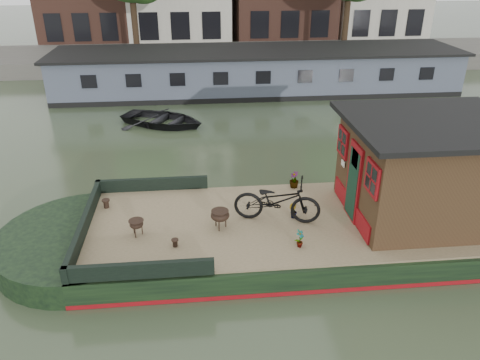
{
  "coord_description": "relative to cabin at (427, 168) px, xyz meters",
  "views": [
    {
      "loc": [
        -3.25,
        -9.61,
        6.51
      ],
      "look_at": [
        -2.24,
        0.5,
        1.54
      ],
      "focal_mm": 35.0,
      "sensor_mm": 36.0,
      "label": 1
    }
  ],
  "objects": [
    {
      "name": "bollard_port",
      "position": [
        -7.79,
        1.05,
        -1.12
      ],
      "size": [
        0.2,
        0.2,
        0.22
      ],
      "primitive_type": "cylinder",
      "color": "black",
      "rests_on": "houseboat_deck"
    },
    {
      "name": "quay",
      "position": [
        -2.19,
        20.5,
        -1.43
      ],
      "size": [
        60.0,
        6.0,
        0.9
      ],
      "primitive_type": "cube",
      "color": "#47443F",
      "rests_on": "ground"
    },
    {
      "name": "potted_plant_a",
      "position": [
        -3.28,
        -1.18,
        -1.01
      ],
      "size": [
        0.27,
        0.27,
        0.44
      ],
      "primitive_type": "imported",
      "rotation": [
        0.0,
        0.0,
        0.81
      ],
      "color": "#9B362C",
      "rests_on": "houseboat_deck"
    },
    {
      "name": "brazier_rear",
      "position": [
        -4.97,
        -0.21,
        -0.99
      ],
      "size": [
        0.55,
        0.55,
        0.47
      ],
      "primitive_type": null,
      "rotation": [
        0.0,
        0.0,
        0.33
      ],
      "color": "black",
      "rests_on": "houseboat_deck"
    },
    {
      "name": "potted_plant_b",
      "position": [
        -3.17,
        0.1,
        -1.05
      ],
      "size": [
        0.25,
        0.25,
        0.36
      ],
      "primitive_type": "imported",
      "rotation": [
        0.0,
        0.0,
        2.34
      ],
      "color": "brown",
      "rests_on": "houseboat_deck"
    },
    {
      "name": "brazier_front",
      "position": [
        -6.88,
        -0.33,
        -1.03
      ],
      "size": [
        0.45,
        0.45,
        0.39
      ],
      "primitive_type": null,
      "rotation": [
        0.0,
        0.0,
        -0.27
      ],
      "color": "black",
      "rests_on": "houseboat_deck"
    },
    {
      "name": "houseboat_deck",
      "position": [
        -2.19,
        0.0,
        -1.25
      ],
      "size": [
        11.8,
        3.8,
        0.05
      ],
      "primitive_type": "cube",
      "color": "#887454",
      "rests_on": "houseboat_hull"
    },
    {
      "name": "bicycle",
      "position": [
        -3.59,
        0.01,
        -0.68
      ],
      "size": [
        2.18,
        1.21,
        1.09
      ],
      "primitive_type": "imported",
      "rotation": [
        0.0,
        0.0,
        1.32
      ],
      "color": "black",
      "rests_on": "houseboat_deck"
    },
    {
      "name": "potted_plant_d",
      "position": [
        -2.82,
        1.7,
        -0.99
      ],
      "size": [
        0.32,
        0.32,
        0.47
      ],
      "primitive_type": "imported",
      "rotation": [
        0.0,
        0.0,
        4.99
      ],
      "color": "brown",
      "rests_on": "houseboat_deck"
    },
    {
      "name": "bollard_stbd",
      "position": [
        -6.0,
        -0.88,
        -1.14
      ],
      "size": [
        0.16,
        0.16,
        0.18
      ],
      "primitive_type": "cylinder",
      "color": "black",
      "rests_on": "houseboat_deck"
    },
    {
      "name": "dinghy",
      "position": [
        -6.79,
        9.16,
        -1.51
      ],
      "size": [
        4.37,
        3.94,
        0.74
      ],
      "primitive_type": "imported",
      "rotation": [
        0.0,
        0.0,
        1.08
      ],
      "color": "black",
      "rests_on": "ground"
    },
    {
      "name": "houseboat_hull",
      "position": [
        -3.52,
        0.0,
        -1.6
      ],
      "size": [
        14.01,
        4.02,
        0.6
      ],
      "color": "black",
      "rests_on": "ground"
    },
    {
      "name": "far_houseboat",
      "position": [
        -2.19,
        14.0,
        -0.91
      ],
      "size": [
        20.4,
        4.4,
        2.11
      ],
      "color": "#434B5A",
      "rests_on": "ground"
    },
    {
      "name": "bow_bulwark",
      "position": [
        -7.25,
        0.0,
        -1.05
      ],
      "size": [
        3.0,
        4.0,
        0.35
      ],
      "color": "black",
      "rests_on": "houseboat_deck"
    },
    {
      "name": "ground",
      "position": [
        -2.19,
        0.0,
        -1.88
      ],
      "size": [
        120.0,
        120.0,
        0.0
      ],
      "primitive_type": "plane",
      "color": "#2A3622",
      "rests_on": "ground"
    },
    {
      "name": "cabin",
      "position": [
        0.0,
        0.0,
        0.0
      ],
      "size": [
        4.0,
        3.5,
        2.42
      ],
      "color": "#311E13",
      "rests_on": "houseboat_deck"
    }
  ]
}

